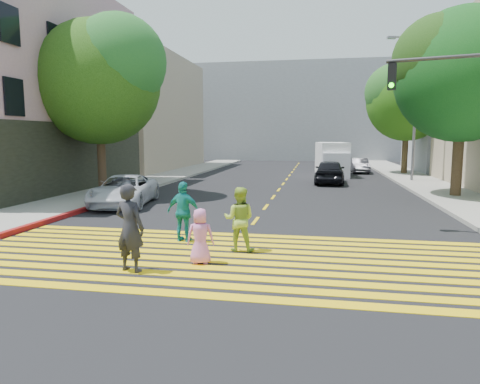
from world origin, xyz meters
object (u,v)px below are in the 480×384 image
(silver_car, at_px, (332,164))
(dark_car_parked, at_px, (360,166))
(white_van, at_px, (332,160))
(tree_right_near, at_px, (465,68))
(tree_left, at_px, (100,76))
(pedestrian_extra, at_px, (184,212))
(tree_right_far, at_px, (409,96))
(pedestrian_woman, at_px, (239,219))
(pedestrian_child, at_px, (200,236))
(pedestrian_man, at_px, (130,228))
(white_sedan, at_px, (124,190))
(dark_car_near, at_px, (330,171))

(silver_car, bearing_deg, dark_car_parked, 139.24)
(silver_car, height_order, white_van, white_van)
(tree_right_near, xyz_separation_m, dark_car_parked, (-3.24, 14.14, -5.47))
(tree_left, xyz_separation_m, pedestrian_extra, (6.94, -8.58, -5.04))
(tree_right_far, distance_m, silver_car, 8.12)
(tree_right_far, height_order, pedestrian_woman, tree_right_far)
(pedestrian_woman, distance_m, silver_car, 27.03)
(pedestrian_woman, bearing_deg, tree_left, -47.59)
(pedestrian_child, bearing_deg, pedestrian_man, 22.39)
(silver_car, xyz_separation_m, white_van, (-0.16, -4.62, 0.59))
(white_sedan, height_order, silver_car, white_sedan)
(pedestrian_extra, bearing_deg, white_sedan, -43.86)
(tree_right_near, bearing_deg, pedestrian_extra, -134.15)
(tree_left, xyz_separation_m, pedestrian_woman, (8.64, -9.26, -5.06))
(white_sedan, bearing_deg, pedestrian_child, -63.22)
(tree_left, bearing_deg, pedestrian_man, -59.77)
(dark_car_parked, bearing_deg, pedestrian_man, -106.57)
(dark_car_parked, bearing_deg, silver_car, 143.28)
(pedestrian_man, xyz_separation_m, pedestrian_child, (1.34, 0.83, -0.32))
(tree_right_far, xyz_separation_m, dark_car_near, (-5.89, -7.36, -5.21))
(tree_right_near, distance_m, tree_right_far, 12.90)
(pedestrian_man, distance_m, white_van, 24.85)
(dark_car_near, distance_m, white_van, 5.51)
(pedestrian_woman, bearing_deg, dark_car_parked, -102.39)
(tree_right_far, bearing_deg, tree_left, -139.22)
(dark_car_near, bearing_deg, pedestrian_child, 81.72)
(tree_right_near, bearing_deg, silver_car, 109.01)
(tree_left, bearing_deg, pedestrian_woman, -46.98)
(pedestrian_man, bearing_deg, tree_right_near, -113.75)
(pedestrian_man, height_order, pedestrian_child, pedestrian_man)
(pedestrian_woman, xyz_separation_m, dark_car_parked, (5.28, 25.34, -0.23))
(tree_right_near, distance_m, white_sedan, 16.41)
(tree_right_far, bearing_deg, pedestrian_woman, -109.58)
(pedestrian_man, xyz_separation_m, white_van, (4.99, 24.34, 0.22))
(dark_car_parked, height_order, white_van, white_van)
(tree_left, distance_m, white_sedan, 6.48)
(pedestrian_child, height_order, dark_car_near, dark_car_near)
(dark_car_parked, bearing_deg, pedestrian_extra, -107.49)
(pedestrian_child, bearing_deg, tree_right_near, -136.02)
(tree_right_far, xyz_separation_m, silver_car, (-5.44, 2.74, -5.37))
(tree_right_far, distance_m, pedestrian_man, 28.71)
(tree_right_near, relative_size, dark_car_parked, 2.47)
(pedestrian_man, height_order, dark_car_parked, pedestrian_man)
(tree_right_near, height_order, dark_car_near, tree_right_near)
(silver_car, bearing_deg, tree_right_near, 103.29)
(tree_left, height_order, pedestrian_extra, tree_left)
(pedestrian_extra, height_order, dark_car_near, pedestrian_extra)
(white_sedan, height_order, dark_car_parked, white_sedan)
(pedestrian_man, xyz_separation_m, pedestrian_woman, (2.01, 2.11, -0.14))
(white_sedan, xyz_separation_m, dark_car_near, (8.86, 10.40, 0.11))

